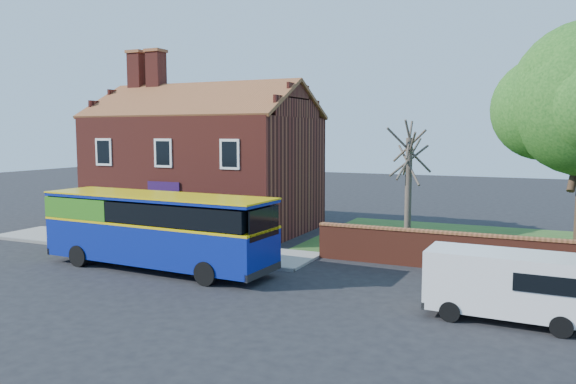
% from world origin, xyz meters
% --- Properties ---
extents(ground, '(120.00, 120.00, 0.00)m').
position_xyz_m(ground, '(0.00, 0.00, 0.00)').
color(ground, black).
rests_on(ground, ground).
extents(pavement, '(18.00, 3.50, 0.12)m').
position_xyz_m(pavement, '(-7.00, 5.75, 0.06)').
color(pavement, gray).
rests_on(pavement, ground).
extents(kerb, '(18.00, 0.15, 0.14)m').
position_xyz_m(kerb, '(-7.00, 4.00, 0.07)').
color(kerb, slate).
rests_on(kerb, ground).
extents(shop_building, '(12.30, 8.13, 10.50)m').
position_xyz_m(shop_building, '(-7.02, 11.50, 3.41)').
color(shop_building, maroon).
rests_on(shop_building, ground).
extents(bus, '(10.38, 3.11, 3.13)m').
position_xyz_m(bus, '(-3.69, 2.15, 1.77)').
color(bus, navy).
rests_on(bus, ground).
extents(van_near, '(4.77, 2.10, 2.07)m').
position_xyz_m(van_near, '(10.25, 1.24, 1.16)').
color(van_near, white).
rests_on(van_near, ground).
extents(bare_tree, '(2.22, 2.64, 5.92)m').
position_xyz_m(bare_tree, '(5.37, 9.66, 3.04)').
color(bare_tree, '#4C4238').
rests_on(bare_tree, ground).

